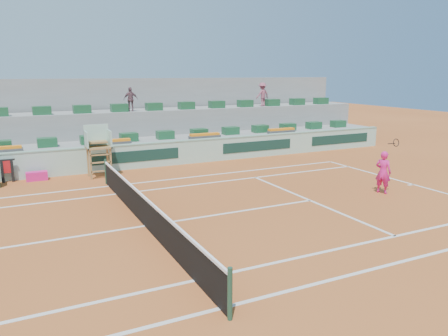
{
  "coord_description": "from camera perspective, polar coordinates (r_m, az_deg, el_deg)",
  "views": [
    {
      "loc": [
        -3.49,
        -12.8,
        4.73
      ],
      "look_at": [
        4.0,
        2.5,
        1.0
      ],
      "focal_mm": 35.0,
      "sensor_mm": 36.0,
      "label": 1
    }
  ],
  "objects": [
    {
      "name": "ground",
      "position": [
        14.09,
        -10.29,
        -7.48
      ],
      "size": [
        90.0,
        90.0,
        0.0
      ],
      "primitive_type": "plane",
      "color": "#9F4B1E",
      "rests_on": "ground"
    },
    {
      "name": "seat_row_upper",
      "position": [
        24.82,
        -18.07,
        7.33
      ],
      "size": [
        32.9,
        0.6,
        0.44
      ],
      "color": "#1A4F2C",
      "rests_on": "seating_tier_upper"
    },
    {
      "name": "stadium_back_wall",
      "position": [
        27.05,
        -18.67,
        6.34
      ],
      "size": [
        36.0,
        0.4,
        4.4
      ],
      "primitive_type": "cube",
      "color": "gray",
      "rests_on": "ground"
    },
    {
      "name": "player_bag",
      "position": [
        21.26,
        -23.26,
        -0.97
      ],
      "size": [
        0.9,
        0.4,
        0.4
      ],
      "primitive_type": "cube",
      "color": "#DF1D7E",
      "rests_on": "ground"
    },
    {
      "name": "tennis_net",
      "position": [
        13.92,
        -10.37,
        -5.43
      ],
      "size": [
        0.1,
        11.97,
        1.1
      ],
      "color": "black",
      "rests_on": "ground"
    },
    {
      "name": "seating_tier_lower",
      "position": [
        24.11,
        -17.37,
        1.92
      ],
      "size": [
        36.0,
        4.0,
        1.2
      ],
      "primitive_type": "cube",
      "color": "gray",
      "rests_on": "ground"
    },
    {
      "name": "court_lines",
      "position": [
        14.08,
        -10.29,
        -7.46
      ],
      "size": [
        23.89,
        11.09,
        0.01
      ],
      "color": "silver",
      "rests_on": "ground"
    },
    {
      "name": "spectator_mid",
      "position": [
        25.23,
        -12.09,
        8.77
      ],
      "size": [
        0.82,
        0.43,
        1.35
      ],
      "primitive_type": "imported",
      "rotation": [
        0.0,
        0.0,
        3.01
      ],
      "color": "#6D4851",
      "rests_on": "seating_tier_upper"
    },
    {
      "name": "flower_planters",
      "position": [
        22.15,
        -20.63,
        2.74
      ],
      "size": [
        26.8,
        0.36,
        0.28
      ],
      "color": "#494949",
      "rests_on": "seating_tier_lower"
    },
    {
      "name": "towel_rack",
      "position": [
        21.36,
        -26.47,
        -0.1
      ],
      "size": [
        0.69,
        0.11,
        1.03
      ],
      "color": "black",
      "rests_on": "ground"
    },
    {
      "name": "spectator_right",
      "position": [
        28.64,
        5.04,
        9.55
      ],
      "size": [
        1.07,
        0.74,
        1.51
      ],
      "primitive_type": "imported",
      "rotation": [
        0.0,
        0.0,
        3.34
      ],
      "color": "#92495B",
      "rests_on": "seating_tier_upper"
    },
    {
      "name": "umpire_chair",
      "position": [
        20.84,
        -16.15,
        3.06
      ],
      "size": [
        1.1,
        0.9,
        2.4
      ],
      "color": "olive",
      "rests_on": "ground"
    },
    {
      "name": "advertising_hoarding",
      "position": [
        21.97,
        -16.42,
        1.1
      ],
      "size": [
        36.0,
        0.34,
        1.26
      ],
      "color": "#A3CEBB",
      "rests_on": "ground"
    },
    {
      "name": "seating_tier_upper",
      "position": [
        25.57,
        -18.04,
        4.03
      ],
      "size": [
        36.0,
        2.4,
        2.6
      ],
      "primitive_type": "cube",
      "color": "gray",
      "rests_on": "ground"
    },
    {
      "name": "tennis_player",
      "position": [
        18.47,
        20.08,
        -0.5
      ],
      "size": [
        0.62,
        0.93,
        2.28
      ],
      "color": "#DF1D7E",
      "rests_on": "ground"
    },
    {
      "name": "seat_row_lower",
      "position": [
        23.11,
        -17.15,
        3.56
      ],
      "size": [
        32.9,
        0.6,
        0.44
      ],
      "color": "#1A4F2C",
      "rests_on": "seating_tier_lower"
    }
  ]
}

